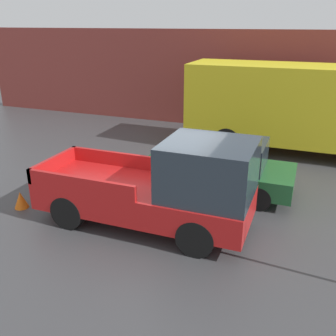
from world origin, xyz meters
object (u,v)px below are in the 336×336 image
object	(u,v)px
pickup_truck	(164,188)
car	(219,166)
traffic_cone	(21,200)
delivery_truck	(281,106)

from	to	relation	value
pickup_truck	car	world-z (taller)	pickup_truck
traffic_cone	delivery_truck	bearing A→B (deg)	51.62
car	delivery_truck	world-z (taller)	delivery_truck
delivery_truck	car	bearing A→B (deg)	-105.41
car	traffic_cone	xyz separation A→B (m)	(-4.65, -2.97, -0.56)
delivery_truck	traffic_cone	xyz separation A→B (m)	(-5.87, -7.41, -1.52)
pickup_truck	traffic_cone	distance (m)	4.05
car	traffic_cone	size ratio (longest dim) A/B	9.54
pickup_truck	traffic_cone	xyz separation A→B (m)	(-3.95, -0.42, -0.82)
pickup_truck	traffic_cone	bearing A→B (deg)	-173.92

